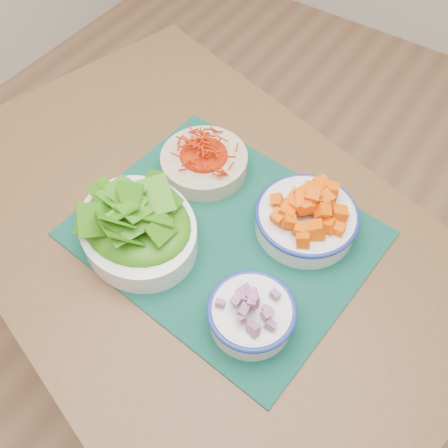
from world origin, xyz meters
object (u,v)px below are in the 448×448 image
table (194,250)px  squash_bowl (307,214)px  placemat (224,233)px  carrot_bowl (204,159)px  lettuce_bowl (136,222)px  onion_bowl (252,312)px

table → squash_bowl: 0.27m
placemat → carrot_bowl: size_ratio=2.48×
carrot_bowl → lettuce_bowl: 0.22m
squash_bowl → table: bearing=-149.8°
placemat → carrot_bowl: (-0.13, 0.12, 0.03)m
table → lettuce_bowl: lettuce_bowl is taller
onion_bowl → table: bearing=151.4°
placemat → onion_bowl: (0.14, -0.13, 0.04)m
placemat → onion_bowl: 0.20m
table → squash_bowl: (0.19, 0.11, 0.15)m
carrot_bowl → squash_bowl: (0.25, -0.02, 0.01)m
table → squash_bowl: bearing=46.0°
carrot_bowl → onion_bowl: size_ratio=1.33×
table → lettuce_bowl: 0.20m
table → lettuce_bowl: (-0.06, -0.09, 0.17)m
squash_bowl → lettuce_bowl: (-0.25, -0.20, 0.01)m
table → carrot_bowl: carrot_bowl is taller
placemat → squash_bowl: size_ratio=2.28×
placemat → table: bearing=-164.3°
lettuce_bowl → onion_bowl: lettuce_bowl is taller
squash_bowl → onion_bowl: (0.02, -0.23, -0.01)m
table → onion_bowl: 0.28m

